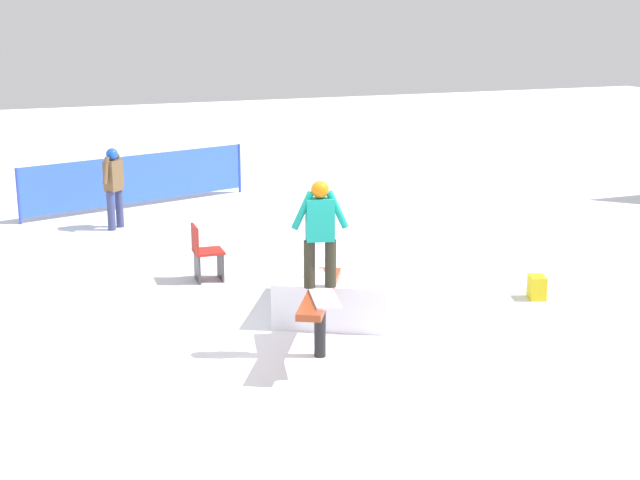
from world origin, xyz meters
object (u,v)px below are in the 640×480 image
at_px(rail_feature, 320,301).
at_px(backpack_on_snow, 537,287).
at_px(bystander_brown, 114,184).
at_px(main_rider_on_rail, 320,238).
at_px(folding_chair, 205,255).

bearing_deg(rail_feature, backpack_on_snow, 133.14).
bearing_deg(backpack_on_snow, bystander_brown, 57.49).
distance_m(main_rider_on_rail, backpack_on_snow, 4.02).
height_order(bystander_brown, folding_chair, bystander_brown).
xyz_separation_m(rail_feature, bystander_brown, (-7.41, -1.21, 0.17)).
relative_size(rail_feature, backpack_on_snow, 5.14).
relative_size(main_rider_on_rail, bystander_brown, 1.00).
bearing_deg(bystander_brown, main_rider_on_rail, 53.30).
height_order(main_rider_on_rail, backpack_on_snow, main_rider_on_rail).
xyz_separation_m(rail_feature, backpack_on_snow, (-0.88, 3.71, -0.52)).
bearing_deg(folding_chair, main_rider_on_rail, -168.83).
relative_size(main_rider_on_rail, folding_chair, 1.75).
distance_m(rail_feature, backpack_on_snow, 3.84).
xyz_separation_m(main_rider_on_rail, folding_chair, (-3.50, -0.49, -1.05)).
height_order(rail_feature, backpack_on_snow, rail_feature).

